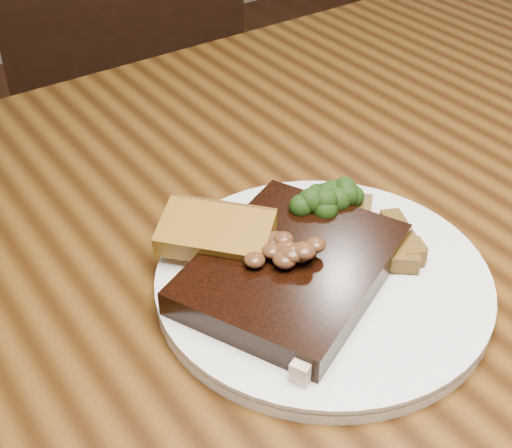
{
  "coord_description": "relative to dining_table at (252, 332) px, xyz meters",
  "views": [
    {
      "loc": [
        -0.28,
        -0.41,
        1.18
      ],
      "look_at": [
        0.01,
        0.01,
        0.78
      ],
      "focal_mm": 50.0,
      "sensor_mm": 36.0,
      "label": 1
    }
  ],
  "objects": [
    {
      "name": "chair_far",
      "position": [
        0.21,
        0.73,
        -0.2
      ],
      "size": [
        0.48,
        0.48,
        0.84
      ],
      "rotation": [
        0.0,
        0.0,
        2.91
      ],
      "color": "black",
      "rests_on": "ground"
    },
    {
      "name": "steak",
      "position": [
        0.01,
        -0.05,
        0.12
      ],
      "size": [
        0.23,
        0.21,
        0.03
      ],
      "primitive_type": "cube",
      "rotation": [
        0.0,
        0.0,
        0.43
      ],
      "color": "black",
      "rests_on": "plate"
    },
    {
      "name": "broccoli_cluster",
      "position": [
        0.09,
        -0.01,
        0.12
      ],
      "size": [
        0.07,
        0.07,
        0.04
      ],
      "primitive_type": null,
      "color": "#19370C",
      "rests_on": "plate"
    },
    {
      "name": "garlic_bread",
      "position": [
        -0.03,
        0.01,
        0.12
      ],
      "size": [
        0.1,
        0.11,
        0.02
      ],
      "primitive_type": "cube",
      "rotation": [
        0.0,
        0.0,
        -0.86
      ],
      "color": "#9C6E1C",
      "rests_on": "plate"
    },
    {
      "name": "plate",
      "position": [
        0.03,
        -0.07,
        0.1
      ],
      "size": [
        0.34,
        0.34,
        0.01
      ],
      "primitive_type": "cylinder",
      "rotation": [
        0.0,
        0.0,
        0.16
      ],
      "color": "white",
      "rests_on": "dining_table"
    },
    {
      "name": "steak_bone",
      "position": [
        0.01,
        -0.12,
        0.11
      ],
      "size": [
        0.14,
        0.08,
        0.02
      ],
      "primitive_type": "cube",
      "rotation": [
        0.0,
        0.0,
        0.43
      ],
      "color": "#C4B698",
      "rests_on": "plate"
    },
    {
      "name": "dining_table",
      "position": [
        0.0,
        0.0,
        0.0
      ],
      "size": [
        1.6,
        0.9,
        0.75
      ],
      "color": "#503210",
      "rests_on": "ground"
    },
    {
      "name": "mushroom_pile",
      "position": [
        -0.0,
        -0.05,
        0.15
      ],
      "size": [
        0.06,
        0.06,
        0.03
      ],
      "primitive_type": null,
      "color": "#532F1A",
      "rests_on": "steak"
    },
    {
      "name": "potato_wedges",
      "position": [
        0.09,
        -0.07,
        0.12
      ],
      "size": [
        0.09,
        0.09,
        0.02
      ],
      "primitive_type": null,
      "color": "brown",
      "rests_on": "plate"
    }
  ]
}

